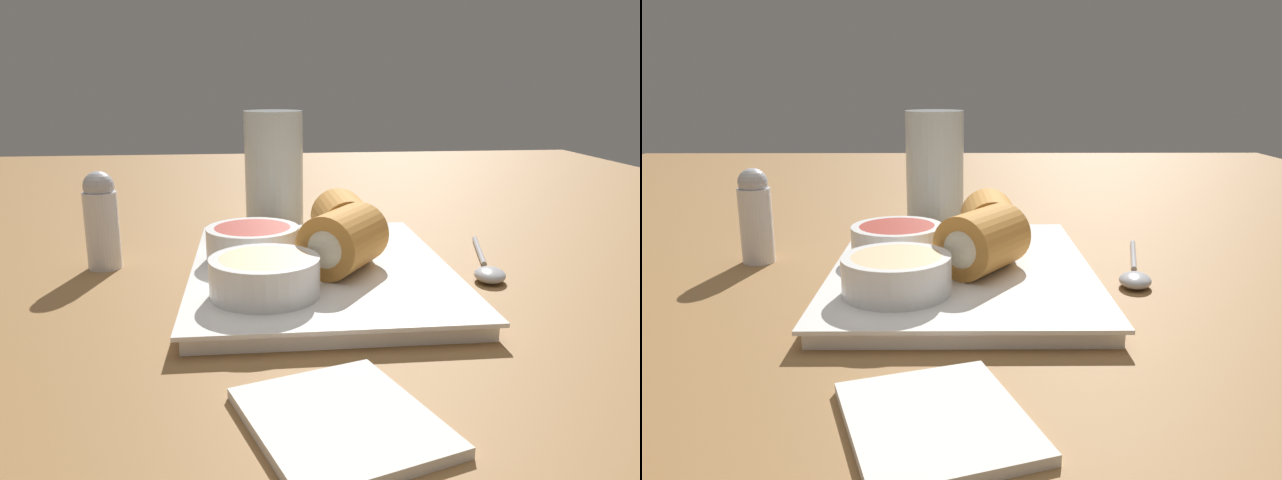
{
  "view_description": "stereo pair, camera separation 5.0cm",
  "coord_description": "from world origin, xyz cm",
  "views": [
    {
      "loc": [
        -52.74,
        3.94,
        18.62
      ],
      "look_at": [
        -2.79,
        -1.45,
        5.55
      ],
      "focal_mm": 35.0,
      "sensor_mm": 36.0,
      "label": 1
    },
    {
      "loc": [
        -53.02,
        -1.05,
        18.62
      ],
      "look_at": [
        -2.79,
        -1.45,
        5.55
      ],
      "focal_mm": 35.0,
      "sensor_mm": 36.0,
      "label": 2
    }
  ],
  "objects": [
    {
      "name": "table_surface",
      "position": [
        0.0,
        0.0,
        1.0
      ],
      "size": [
        180.0,
        140.0,
        2.0
      ],
      "color": "olive",
      "rests_on": "ground"
    },
    {
      "name": "serving_plate",
      "position": [
        -2.79,
        -1.45,
        2.76
      ],
      "size": [
        28.92,
        21.22,
        1.5
      ],
      "color": "white",
      "rests_on": "table_surface"
    },
    {
      "name": "roll_front_left",
      "position": [
        -5.38,
        -2.86,
        6.06
      ],
      "size": [
        8.41,
        8.0,
        5.12
      ],
      "color": "#C68438",
      "rests_on": "serving_plate"
    },
    {
      "name": "roll_front_right",
      "position": [
        0.83,
        -4.02,
        6.06
      ],
      "size": [
        7.66,
        5.32,
        5.12
      ],
      "color": "#C68438",
      "rests_on": "serving_plate"
    },
    {
      "name": "dipping_bowl_near",
      "position": [
        -0.74,
        4.14,
        5.03
      ],
      "size": [
        7.93,
        7.93,
        2.8
      ],
      "color": "white",
      "rests_on": "serving_plate"
    },
    {
      "name": "dipping_bowl_far",
      "position": [
        -10.17,
        3.32,
        5.03
      ],
      "size": [
        7.93,
        7.93,
        2.8
      ],
      "color": "white",
      "rests_on": "serving_plate"
    },
    {
      "name": "spoon",
      "position": [
        -3.01,
        -16.05,
        2.53
      ],
      "size": [
        15.37,
        5.4,
        1.18
      ],
      "color": "#B2B2B7",
      "rests_on": "table_surface"
    },
    {
      "name": "napkin",
      "position": [
        -25.62,
        -0.17,
        2.3
      ],
      "size": [
        12.21,
        11.27,
        0.6
      ],
      "color": "silver",
      "rests_on": "table_surface"
    },
    {
      "name": "drinking_glass",
      "position": [
        19.27,
        1.53,
        8.52
      ],
      "size": [
        6.73,
        6.73,
        13.05
      ],
      "color": "silver",
      "rests_on": "table_surface"
    },
    {
      "name": "salt_shaker",
      "position": [
        2.91,
        17.44,
        6.42
      ],
      "size": [
        2.96,
        2.96,
        8.79
      ],
      "color": "silver",
      "rests_on": "table_surface"
    }
  ]
}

